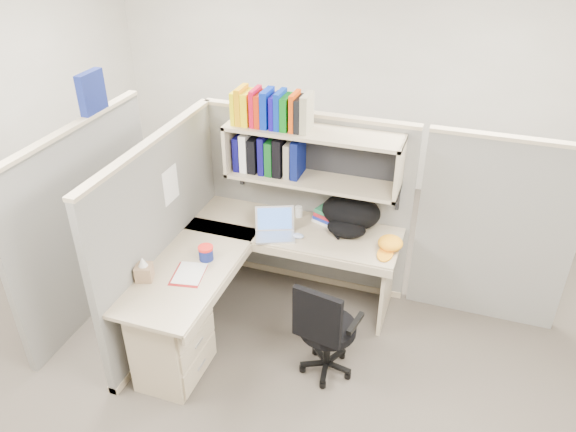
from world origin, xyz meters
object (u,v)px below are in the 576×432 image
at_px(laptop, 275,225).
at_px(snack_canister, 206,253).
at_px(backpack, 349,216).
at_px(desk, 207,309).
at_px(task_chair, 325,343).

bearing_deg(laptop, snack_canister, -152.30).
height_order(laptop, backpack, backpack).
distance_m(laptop, snack_canister, 0.61).
distance_m(desk, laptop, 0.85).
bearing_deg(backpack, desk, -150.17).
bearing_deg(laptop, backpack, 6.21).
bearing_deg(desk, backpack, 49.34).
bearing_deg(snack_canister, backpack, 38.89).
relative_size(laptop, backpack, 0.65).
xyz_separation_m(snack_canister, task_chair, (0.99, -0.15, -0.48)).
relative_size(desk, task_chair, 2.00).
xyz_separation_m(backpack, task_chair, (0.07, -0.89, -0.56)).
bearing_deg(snack_canister, laptop, 49.67).
xyz_separation_m(laptop, task_chair, (0.60, -0.61, -0.53)).
distance_m(laptop, backpack, 0.61).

